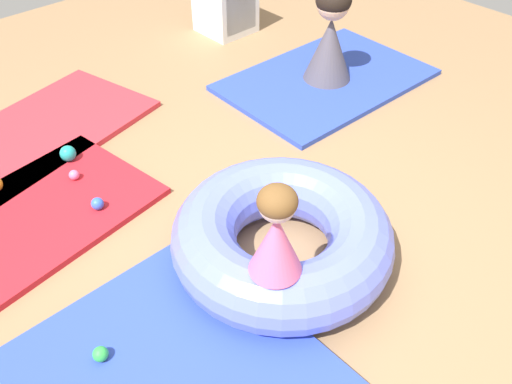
# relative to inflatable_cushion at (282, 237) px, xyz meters

# --- Properties ---
(ground_plane) EXTENTS (8.00, 8.00, 0.00)m
(ground_plane) POSITION_rel_inflatable_cushion_xyz_m (-0.07, 0.10, -0.17)
(ground_plane) COLOR #93704C
(gym_mat_near_left) EXTENTS (1.23, 1.27, 0.04)m
(gym_mat_near_left) POSITION_rel_inflatable_cushion_xyz_m (-0.86, -0.17, -0.15)
(gym_mat_near_left) COLOR #2D47B7
(gym_mat_near_left) RESTS_ON ground
(gym_mat_center_rear) EXTENTS (1.77, 1.24, 0.04)m
(gym_mat_center_rear) POSITION_rel_inflatable_cushion_xyz_m (-0.46, 1.97, -0.15)
(gym_mat_center_rear) COLOR red
(gym_mat_center_rear) RESTS_ON ground
(gym_mat_far_right) EXTENTS (1.41, 1.06, 0.04)m
(gym_mat_far_right) POSITION_rel_inflatable_cushion_xyz_m (-0.82, 1.20, -0.15)
(gym_mat_far_right) COLOR red
(gym_mat_far_right) RESTS_ON ground
(gym_mat_far_left) EXTENTS (1.63, 1.11, 0.04)m
(gym_mat_far_left) POSITION_rel_inflatable_cushion_xyz_m (1.61, 1.12, -0.15)
(gym_mat_far_left) COLOR #2D47B7
(gym_mat_far_left) RESTS_ON ground
(inflatable_cushion) EXTENTS (1.16, 1.16, 0.34)m
(inflatable_cushion) POSITION_rel_inflatable_cushion_xyz_m (0.00, 0.00, 0.00)
(inflatable_cushion) COLOR #6070E5
(inflatable_cushion) RESTS_ON ground
(child_in_pink) EXTENTS (0.34, 0.34, 0.47)m
(child_in_pink) POSITION_rel_inflatable_cushion_xyz_m (-0.28, -0.23, 0.40)
(child_in_pink) COLOR #E5608E
(child_in_pink) RESTS_ON inflatable_cushion
(adult_seated) EXTENTS (0.49, 0.49, 0.74)m
(adult_seated) POSITION_rel_inflatable_cushion_xyz_m (1.61, 1.12, 0.23)
(adult_seated) COLOR #4C4751
(adult_seated) RESTS_ON gym_mat_far_left
(play_ball_teal) EXTENTS (0.08, 0.08, 0.08)m
(play_ball_teal) POSITION_rel_inflatable_cushion_xyz_m (-0.40, -0.18, -0.09)
(play_ball_teal) COLOR teal
(play_ball_teal) RESTS_ON gym_mat_near_left
(play_ball_pink) EXTENTS (0.06, 0.06, 0.06)m
(play_ball_pink) POSITION_rel_inflatable_cushion_xyz_m (-0.50, 1.33, -0.10)
(play_ball_pink) COLOR pink
(play_ball_pink) RESTS_ON gym_mat_far_right
(play_ball_blue) EXTENTS (0.07, 0.07, 0.07)m
(play_ball_blue) POSITION_rel_inflatable_cushion_xyz_m (-0.53, 0.99, -0.09)
(play_ball_blue) COLOR blue
(play_ball_blue) RESTS_ON gym_mat_far_right
(play_ball_yellow) EXTENTS (0.07, 0.07, 0.07)m
(play_ball_yellow) POSITION_rel_inflatable_cushion_xyz_m (-0.37, 0.28, -0.09)
(play_ball_yellow) COLOR yellow
(play_ball_yellow) RESTS_ON gym_mat_near_left
(play_ball_green) EXTENTS (0.07, 0.07, 0.07)m
(play_ball_green) POSITION_rel_inflatable_cushion_xyz_m (-1.04, 0.10, -0.10)
(play_ball_green) COLOR green
(play_ball_green) RESTS_ON gym_mat_near_left
(play_ball_teal_second) EXTENTS (0.10, 0.10, 0.10)m
(play_ball_teal_second) POSITION_rel_inflatable_cushion_xyz_m (-0.43, 1.53, -0.08)
(play_ball_teal_second) COLOR teal
(play_ball_teal_second) RESTS_ON gym_mat_far_right
(storage_cube) EXTENTS (0.44, 0.44, 0.56)m
(storage_cube) POSITION_rel_inflatable_cushion_xyz_m (1.65, 2.37, 0.11)
(storage_cube) COLOR silver
(storage_cube) RESTS_ON ground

